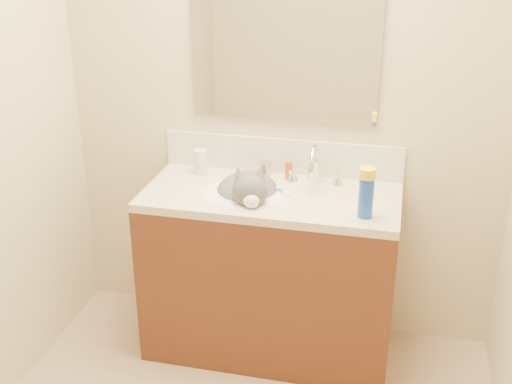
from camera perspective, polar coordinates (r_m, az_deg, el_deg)
The scene contains 16 objects.
room_shell at distance 1.89m, azimuth -4.64°, elevation 5.80°, with size 2.24×2.54×2.52m.
vanity_cabinet at distance 3.21m, azimuth 1.26°, elevation -7.47°, with size 1.20×0.55×0.82m, color #4D2614.
counter_slab at distance 3.01m, azimuth 1.33°, elevation -0.43°, with size 1.20×0.55×0.04m, color beige.
basin at distance 3.03m, azimuth -1.02°, elevation -1.31°, with size 0.45×0.36×0.14m, color white.
faucet at distance 3.06m, azimuth 5.18°, elevation 2.08°, with size 0.28×0.20×0.21m.
cat at distance 3.03m, azimuth -0.69°, elevation -0.31°, with size 0.43×0.47×0.33m.
backsplash at distance 3.20m, azimuth 2.32°, elevation 3.23°, with size 1.20×0.02×0.18m, color silver.
mirror at distance 3.05m, azimuth 2.51°, elevation 13.68°, with size 0.90×0.02×0.80m, color white.
pill_bottle at distance 3.22m, azimuth -4.93°, elevation 2.69°, with size 0.07×0.07×0.12m, color silver.
pill_label at distance 3.22m, azimuth -4.92°, elevation 2.44°, with size 0.06×0.06×0.04m, color orange.
silver_jar at distance 3.19m, azimuth 0.83°, elevation 2.07°, with size 0.06×0.06×0.07m, color #B7B7BC.
amber_bottle at distance 3.15m, azimuth 2.92°, elevation 1.93°, with size 0.04×0.04×0.09m, color #BF4016.
toothbrush at distance 3.01m, azimuth 2.25°, elevation 0.11°, with size 0.01×0.14×0.01m, color silver.
toothbrush_head at distance 3.01m, azimuth 2.25°, elevation 0.16°, with size 0.02×0.03×0.02m, color #6692D9.
spray_can at distance 2.77m, azimuth 9.73°, elevation -0.52°, with size 0.06×0.06×0.18m, color #1A40B7.
spray_cap at distance 2.73m, azimuth 9.89°, elevation 1.67°, with size 0.07×0.07×0.04m, color yellow.
Camera 1 is at (0.56, -1.72, 2.06)m, focal length 45.00 mm.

